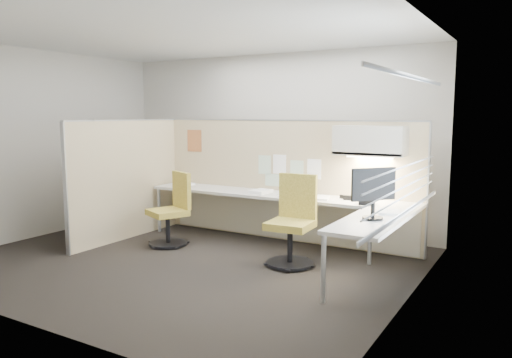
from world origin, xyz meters
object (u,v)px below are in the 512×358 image
Objects in this scene: phone at (366,200)px; chair_left at (172,212)px; desk at (292,207)px; chair_right at (293,224)px; monitor at (373,190)px.

chair_left is at bearing 175.50° from phone.
desk is 1.70m from chair_left.
desk is 15.48× the size of phone.
chair_right is 4.24× the size of phone.
desk is 7.27× the size of monitor.
chair_left is 1.87m from chair_right.
desk is 1.67m from monitor.
phone is (0.73, 0.59, 0.27)m from chair_right.
chair_right is at bearing 116.47° from monitor.
phone is at bearing 62.20° from monitor.
chair_left is at bearing 125.76° from monitor.
desk is at bearing 98.59° from monitor.
chair_right is 1.99× the size of monitor.
chair_right is (0.29, -0.58, -0.09)m from desk.
phone is at bearing 0.80° from desk.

